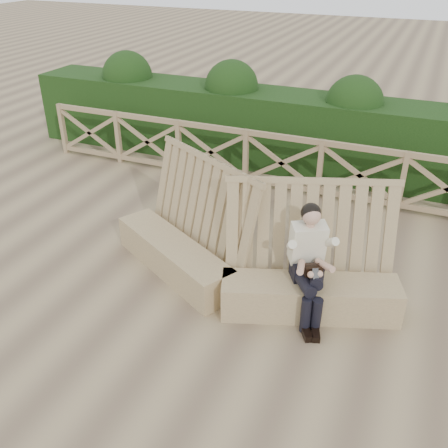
% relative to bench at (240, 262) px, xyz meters
% --- Properties ---
extents(ground, '(60.00, 60.00, 0.00)m').
position_rel_bench_xyz_m(ground, '(-0.42, -0.34, -0.40)').
color(ground, brown).
rests_on(ground, ground).
extents(bench, '(4.20, 1.73, 1.60)m').
position_rel_bench_xyz_m(bench, '(0.00, 0.00, 0.00)').
color(bench, '#8F7551').
rests_on(bench, ground).
extents(woman, '(0.67, 0.93, 1.48)m').
position_rel_bench_xyz_m(woman, '(0.94, -0.15, 0.39)').
color(woman, black).
rests_on(woman, ground).
extents(guardrail, '(10.10, 0.09, 1.10)m').
position_rel_bench_xyz_m(guardrail, '(-0.42, 3.16, 0.15)').
color(guardrail, '#9C845A').
rests_on(guardrail, ground).
extents(hedge, '(12.00, 1.20, 1.50)m').
position_rel_bench_xyz_m(hedge, '(-0.42, 4.36, 0.35)').
color(hedge, black).
rests_on(hedge, ground).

